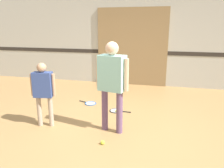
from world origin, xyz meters
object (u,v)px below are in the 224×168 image
object	(u,v)px
person_student_left	(43,88)
tennis_ball_near_instructor	(103,142)
racket_second_spare	(90,103)
person_instructor	(112,78)
racket_spare_on_floor	(117,111)
tennis_ball_by_spare_racket	(117,111)

from	to	relation	value
person_student_left	tennis_ball_near_instructor	size ratio (longest dim) A/B	18.11
racket_second_spare	tennis_ball_near_instructor	distance (m)	1.92
person_instructor	racket_spare_on_floor	xyz separation A→B (m)	(-0.12, 0.92, -0.97)
person_instructor	tennis_ball_by_spare_racket	distance (m)	1.28
racket_second_spare	tennis_ball_near_instructor	world-z (taller)	tennis_ball_near_instructor
person_student_left	tennis_ball_by_spare_racket	distance (m)	1.65
tennis_ball_near_instructor	tennis_ball_by_spare_racket	bearing A→B (deg)	93.07
person_student_left	racket_second_spare	world-z (taller)	person_student_left
tennis_ball_by_spare_racket	person_student_left	bearing A→B (deg)	-140.70
tennis_ball_near_instructor	tennis_ball_by_spare_racket	size ratio (longest dim) A/B	1.00
person_student_left	racket_spare_on_floor	size ratio (longest dim) A/B	2.47
person_student_left	racket_second_spare	bearing A→B (deg)	62.97
racket_second_spare	tennis_ball_near_instructor	bearing A→B (deg)	134.86
racket_second_spare	tennis_ball_by_spare_racket	distance (m)	0.85
person_student_left	tennis_ball_by_spare_racket	bearing A→B (deg)	29.03
racket_spare_on_floor	tennis_ball_near_instructor	world-z (taller)	tennis_ball_near_instructor
tennis_ball_near_instructor	racket_spare_on_floor	bearing A→B (deg)	93.74
person_instructor	person_student_left	distance (m)	1.29
person_instructor	tennis_ball_by_spare_racket	bearing A→B (deg)	109.57
person_student_left	tennis_ball_near_instructor	xyz separation A→B (m)	(1.23, -0.40, -0.71)
racket_second_spare	tennis_ball_near_instructor	size ratio (longest dim) A/B	7.73
racket_second_spare	tennis_ball_near_instructor	xyz separation A→B (m)	(0.83, -1.73, 0.02)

